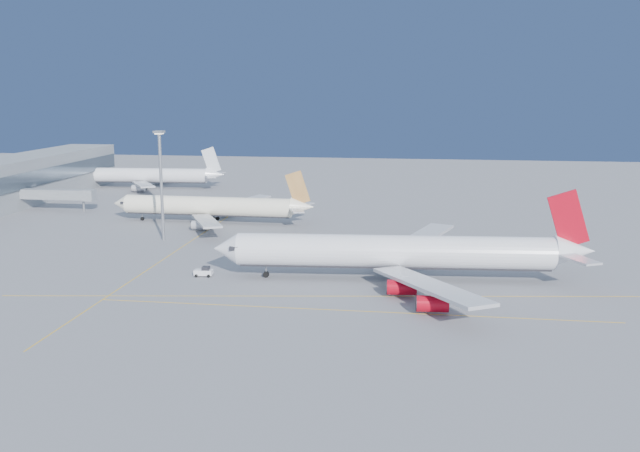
# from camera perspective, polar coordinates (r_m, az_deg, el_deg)

# --- Properties ---
(ground) EXTENTS (500.00, 500.00, 0.00)m
(ground) POSITION_cam_1_polar(r_m,az_deg,el_deg) (137.00, 0.96, -4.92)
(ground) COLOR slate
(ground) RESTS_ON ground
(terminal) EXTENTS (18.40, 110.00, 15.00)m
(terminal) POSITION_cam_1_polar(r_m,az_deg,el_deg) (254.40, -23.00, 3.38)
(terminal) COLOR gray
(terminal) RESTS_ON ground
(jet_bridge) EXTENTS (23.60, 3.60, 6.90)m
(jet_bridge) POSITION_cam_1_polar(r_m,az_deg,el_deg) (232.73, -20.00, 2.37)
(jet_bridge) COLOR gray
(jet_bridge) RESTS_ON ground
(taxiway_lines) EXTENTS (118.86, 140.00, 0.02)m
(taxiway_lines) POSITION_cam_1_polar(r_m,az_deg,el_deg) (145.50, -4.49, -3.99)
(taxiway_lines) COLOR #F5B10D
(taxiway_lines) RESTS_ON ground
(airliner_virgin) EXTENTS (75.28, 67.44, 18.56)m
(airliner_virgin) POSITION_cam_1_polar(r_m,az_deg,el_deg) (141.69, 6.58, -2.11)
(airliner_virgin) COLOR white
(airliner_virgin) RESTS_ON ground
(airliner_etihad) EXTENTS (58.77, 54.38, 15.36)m
(airliner_etihad) POSITION_cam_1_polar(r_m,az_deg,el_deg) (202.51, -8.62, 1.56)
(airliner_etihad) COLOR white
(airliner_etihad) RESTS_ON ground
(airliner_third) EXTENTS (59.01, 54.36, 15.83)m
(airliner_third) POSITION_cam_1_polar(r_m,az_deg,el_deg) (277.00, -13.60, 3.95)
(airliner_third) COLOR white
(airliner_third) RESTS_ON ground
(pushback_tug) EXTENTS (3.73, 2.41, 2.04)m
(pushback_tug) POSITION_cam_1_polar(r_m,az_deg,el_deg) (146.36, -9.27, -3.63)
(pushback_tug) COLOR white
(pushback_tug) RESTS_ON ground
(light_mast) EXTENTS (2.35, 2.35, 27.23)m
(light_mast) POSITION_cam_1_polar(r_m,az_deg,el_deg) (180.02, -12.61, 3.90)
(light_mast) COLOR gray
(light_mast) RESTS_ON ground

